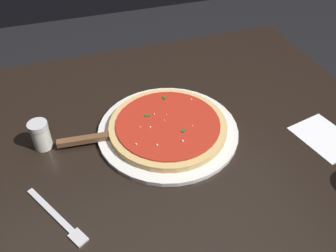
# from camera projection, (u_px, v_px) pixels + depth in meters

# --- Properties ---
(restaurant_table) EXTENTS (1.02, 0.89, 0.77)m
(restaurant_table) POSITION_uv_depth(u_px,v_px,m) (185.00, 162.00, 1.00)
(restaurant_table) COLOR black
(restaurant_table) RESTS_ON ground_plane
(serving_plate) EXTENTS (0.35, 0.35, 0.01)m
(serving_plate) POSITION_uv_depth(u_px,v_px,m) (168.00, 130.00, 0.89)
(serving_plate) COLOR white
(serving_plate) RESTS_ON restaurant_table
(pizza) EXTENTS (0.30, 0.30, 0.02)m
(pizza) POSITION_uv_depth(u_px,v_px,m) (168.00, 126.00, 0.88)
(pizza) COLOR #DBB26B
(pizza) RESTS_ON serving_plate
(pizza_server) EXTENTS (0.22, 0.08, 0.01)m
(pizza_server) POSITION_uv_depth(u_px,v_px,m) (101.00, 138.00, 0.85)
(pizza_server) COLOR silver
(pizza_server) RESTS_ON serving_plate
(napkin_folded_right) EXTENTS (0.14, 0.17, 0.00)m
(napkin_folded_right) POSITION_uv_depth(u_px,v_px,m) (325.00, 137.00, 0.87)
(napkin_folded_right) COLOR white
(napkin_folded_right) RESTS_ON restaurant_table
(fork) EXTENTS (0.11, 0.17, 0.00)m
(fork) POSITION_uv_depth(u_px,v_px,m) (59.00, 219.00, 0.69)
(fork) COLOR silver
(fork) RESTS_ON restaurant_table
(parmesan_shaker) EXTENTS (0.05, 0.05, 0.07)m
(parmesan_shaker) POSITION_uv_depth(u_px,v_px,m) (41.00, 135.00, 0.83)
(parmesan_shaker) COLOR silver
(parmesan_shaker) RESTS_ON restaurant_table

